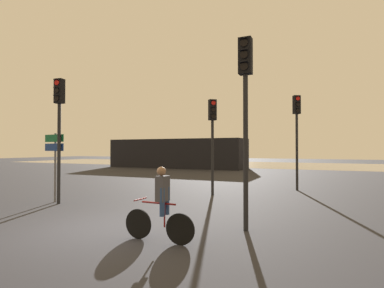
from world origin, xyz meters
name	(u,v)px	position (x,y,z in m)	size (l,w,h in m)	color
ground_plane	(90,230)	(0.00, 0.00, 0.00)	(120.00, 120.00, 0.00)	#28282D
water_strip	(280,165)	(0.00, 33.36, 0.00)	(80.00, 16.00, 0.01)	gray
distant_building	(177,153)	(-9.56, 23.36, 1.54)	(14.91, 4.00, 3.08)	black
traffic_light_center	(212,128)	(0.80, 6.51, 2.91)	(0.41, 0.42, 4.16)	black
traffic_light_near_right	(245,97)	(3.52, 1.51, 3.28)	(0.32, 0.34, 4.75)	black
traffic_light_near_left	(59,117)	(-3.62, 2.26, 3.18)	(0.34, 0.36, 4.58)	black
traffic_light_far_right	(297,124)	(4.02, 9.64, 3.20)	(0.40, 0.42, 4.62)	black
direction_sign_post	(55,155)	(-4.04, 2.44, 1.79)	(1.10, 0.18, 2.60)	slate
cyclist	(161,204)	(2.07, -0.12, 0.82)	(1.71, 0.46, 1.62)	black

